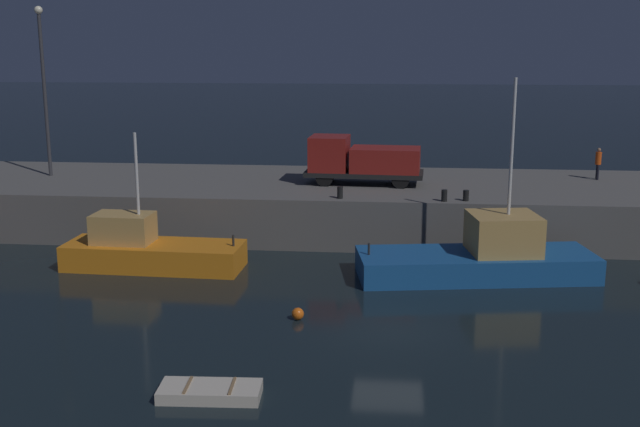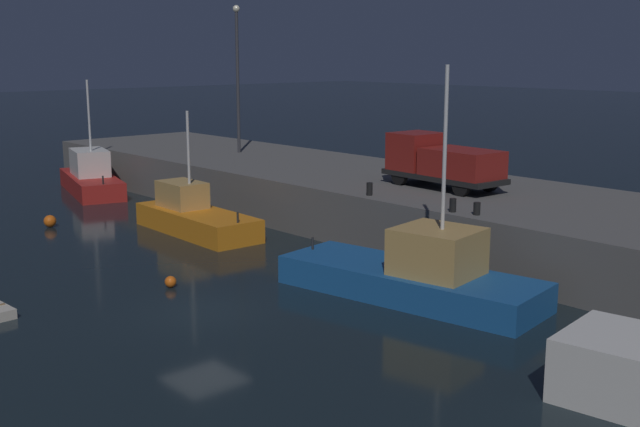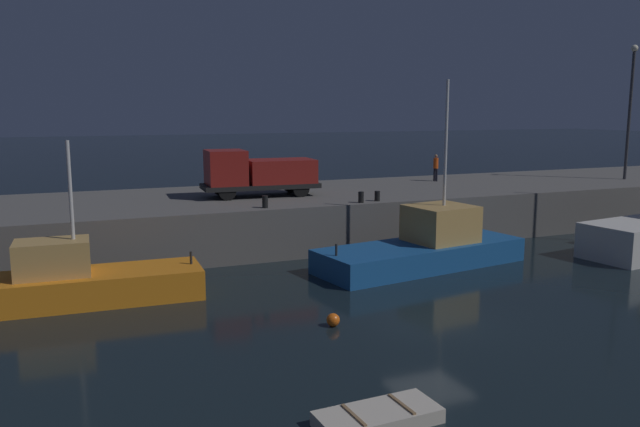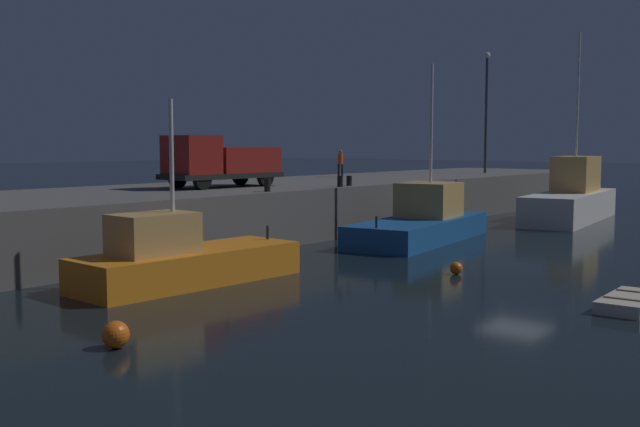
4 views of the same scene
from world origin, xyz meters
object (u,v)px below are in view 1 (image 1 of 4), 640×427
fishing_trawler_red (483,257)px  lamp_post_west (44,80)px  rowboat_white_mid (210,392)px  bollard_west (444,196)px  dockworker (598,162)px  utility_truck (361,160)px  fishing_boat_orange (148,250)px  bollard_east (466,196)px  mooring_buoy_near (298,314)px  bollard_central (340,193)px

fishing_trawler_red → lamp_post_west: (-23.09, 9.01, 6.92)m
rowboat_white_mid → bollard_west: (7.46, 16.32, 2.60)m
rowboat_white_mid → dockworker: size_ratio=1.70×
lamp_post_west → utility_truck: 17.99m
fishing_trawler_red → dockworker: size_ratio=6.01×
rowboat_white_mid → fishing_boat_orange: bearing=114.7°
rowboat_white_mid → dockworker: bearing=55.1°
rowboat_white_mid → utility_truck: bearing=80.8°
fishing_trawler_red → utility_truck: fishing_trawler_red is taller
utility_truck → dockworker: utility_truck is taller
fishing_trawler_red → dockworker: (7.22, 10.67, 2.59)m
fishing_trawler_red → bollard_east: bearing=96.1°
mooring_buoy_near → bollard_east: bearing=55.9°
fishing_trawler_red → mooring_buoy_near: fishing_trawler_red is taller
lamp_post_west → dockworker: lamp_post_west is taller
fishing_boat_orange → bollard_east: bearing=15.9°
utility_truck → fishing_boat_orange: bearing=-138.5°
utility_truck → bollard_west: size_ratio=11.27×
dockworker → bollard_east: dockworker is taller
fishing_trawler_red → mooring_buoy_near: size_ratio=23.32×
fishing_trawler_red → lamp_post_west: bearing=158.7°
mooring_buoy_near → bollard_east: (6.79, 10.03, 2.53)m
bollard_west → bollard_east: (1.03, 0.23, -0.02)m
fishing_boat_orange → lamp_post_west: (-8.42, 9.01, 7.00)m
mooring_buoy_near → bollard_east: size_ratio=0.87×
rowboat_white_mid → bollard_central: bearing=81.4°
rowboat_white_mid → bollard_west: 18.13m
utility_truck → bollard_east: size_ratio=12.29×
mooring_buoy_near → utility_truck: bearing=83.3°
bollard_east → fishing_trawler_red: bearing=-83.9°
utility_truck → dockworker: (12.80, 2.61, -0.29)m
fishing_boat_orange → bollard_central: bearing=26.1°
fishing_boat_orange → lamp_post_west: bearing=133.1°
bollard_central → mooring_buoy_near: bearing=-94.6°
lamp_post_west → bollard_east: size_ratio=18.05×
bollard_central → bollard_east: size_ratio=1.14×
dockworker → lamp_post_west: bearing=-176.9°
mooring_buoy_near → dockworker: size_ratio=0.26×
mooring_buoy_near → lamp_post_west: bearing=136.7°
rowboat_white_mid → bollard_central: bollard_central is taller
fishing_boat_orange → bollard_west: fishing_boat_orange is taller
bollard_central → bollard_east: bollard_central is taller
lamp_post_west → bollard_central: size_ratio=15.86×
fishing_trawler_red → dockworker: fishing_trawler_red is taller
utility_truck → bollard_west: 5.98m
utility_truck → bollard_central: size_ratio=10.80×
rowboat_white_mid → mooring_buoy_near: 6.73m
bollard_west → mooring_buoy_near: bearing=-120.4°
rowboat_white_mid → bollard_west: size_ratio=5.26×
rowboat_white_mid → bollard_west: bollard_west is taller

